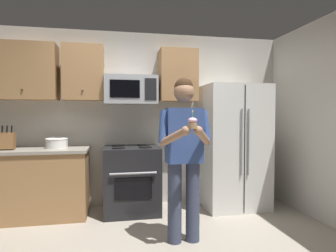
{
  "coord_description": "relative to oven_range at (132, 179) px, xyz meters",
  "views": [
    {
      "loc": [
        -0.38,
        -2.58,
        1.37
      ],
      "look_at": [
        0.17,
        0.33,
        1.25
      ],
      "focal_mm": 30.15,
      "sensor_mm": 36.0,
      "label": 1
    }
  ],
  "objects": [
    {
      "name": "oven_range",
      "position": [
        0.0,
        0.0,
        0.0
      ],
      "size": [
        0.76,
        0.7,
        0.93
      ],
      "color": "black",
      "rests_on": "ground"
    },
    {
      "name": "refrigerator",
      "position": [
        1.5,
        -0.04,
        0.44
      ],
      "size": [
        0.9,
        0.75,
        1.8
      ],
      "color": "white",
      "rests_on": "ground"
    },
    {
      "name": "knife_block",
      "position": [
        -1.58,
        -0.03,
        0.57
      ],
      "size": [
        0.16,
        0.15,
        0.32
      ],
      "color": "brown",
      "rests_on": "counter_left"
    },
    {
      "name": "wall_back",
      "position": [
        0.15,
        0.39,
        0.84
      ],
      "size": [
        4.4,
        0.1,
        2.6
      ],
      "primitive_type": "cube",
      "color": "beige",
      "rests_on": "ground"
    },
    {
      "name": "person",
      "position": [
        0.49,
        -1.04,
        0.53
      ],
      "size": [
        0.6,
        0.48,
        1.76
      ],
      "color": "#383F59",
      "rests_on": "ground"
    },
    {
      "name": "counter_left",
      "position": [
        -1.3,
        0.02,
        0.0
      ],
      "size": [
        1.44,
        0.66,
        0.92
      ],
      "color": "#9E7247",
      "rests_on": "ground"
    },
    {
      "name": "microwave",
      "position": [
        0.0,
        0.12,
        1.26
      ],
      "size": [
        0.74,
        0.41,
        0.4
      ],
      "color": "#9EA0A5"
    },
    {
      "name": "cupcake",
      "position": [
        0.49,
        -1.37,
        0.83
      ],
      "size": [
        0.09,
        0.09,
        0.17
      ],
      "color": "#A87F56"
    },
    {
      "name": "cabinet_row_upper",
      "position": [
        -0.57,
        0.17,
        1.49
      ],
      "size": [
        2.78,
        0.36,
        0.76
      ],
      "color": "#9E7247"
    },
    {
      "name": "bowl_large_white",
      "position": [
        -1.0,
        0.04,
        0.53
      ],
      "size": [
        0.29,
        0.29,
        0.13
      ],
      "color": "white",
      "rests_on": "counter_left"
    }
  ]
}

